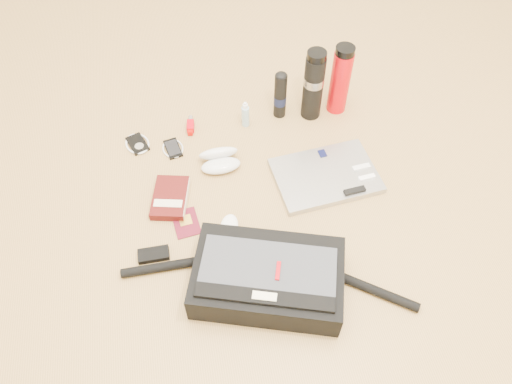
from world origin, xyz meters
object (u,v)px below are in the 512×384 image
Objects in this scene: messenger_bag at (267,278)px; thermos_red at (340,80)px; thermos_black at (313,85)px; book at (171,198)px; laptop at (326,176)px.

thermos_red is at bearing 77.24° from messenger_bag.
messenger_bag is 0.85m from thermos_red.
thermos_red is (0.44, 0.73, 0.09)m from messenger_bag.
thermos_red is (0.11, 0.01, -0.00)m from thermos_black.
thermos_black is (0.59, 0.33, 0.13)m from book.
book is 0.79m from thermos_red.
thermos_black reaches higher than book.
laptop is 1.28× the size of thermos_black.
book is at bearing 142.25° from messenger_bag.
messenger_bag reaches higher than book.
messenger_bag is at bearing -133.37° from laptop.
thermos_red is (0.70, 0.34, 0.13)m from book.
book is 0.69m from thermos_black.
book is 0.66× the size of thermos_black.
laptop is 1.30× the size of thermos_red.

